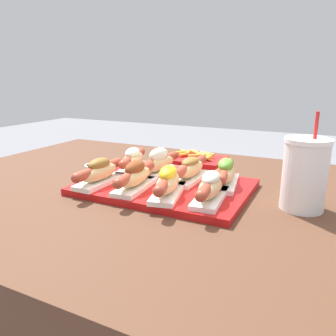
% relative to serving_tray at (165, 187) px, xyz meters
% --- Properties ---
extents(patio_table, '(1.45, 1.00, 0.74)m').
position_rel_serving_tray_xyz_m(patio_table, '(-0.02, 0.01, -0.38)').
color(patio_table, '#4C2D1E').
rests_on(patio_table, ground_plane).
extents(serving_tray, '(0.45, 0.32, 0.02)m').
position_rel_serving_tray_xyz_m(serving_tray, '(0.00, 0.00, 0.00)').
color(serving_tray, '#B71414').
rests_on(serving_tray, patio_table).
extents(hot_dog_0, '(0.06, 0.21, 0.07)m').
position_rel_serving_tray_xyz_m(hot_dog_0, '(-0.16, -0.08, 0.04)').
color(hot_dog_0, white).
rests_on(hot_dog_0, serving_tray).
extents(hot_dog_1, '(0.07, 0.21, 0.08)m').
position_rel_serving_tray_xyz_m(hot_dog_1, '(-0.05, -0.07, 0.04)').
color(hot_dog_1, white).
rests_on(hot_dog_1, serving_tray).
extents(hot_dog_2, '(0.09, 0.20, 0.08)m').
position_rel_serving_tray_xyz_m(hot_dog_2, '(0.05, -0.08, 0.04)').
color(hot_dog_2, white).
rests_on(hot_dog_2, serving_tray).
extents(hot_dog_3, '(0.08, 0.21, 0.07)m').
position_rel_serving_tray_xyz_m(hot_dog_3, '(0.15, -0.06, 0.04)').
color(hot_dog_3, white).
rests_on(hot_dog_3, serving_tray).
extents(hot_dog_4, '(0.10, 0.20, 0.07)m').
position_rel_serving_tray_xyz_m(hot_dog_4, '(-0.15, 0.08, 0.04)').
color(hot_dog_4, white).
rests_on(hot_dog_4, serving_tray).
extents(hot_dog_5, '(0.08, 0.21, 0.08)m').
position_rel_serving_tray_xyz_m(hot_dog_5, '(-0.06, 0.08, 0.04)').
color(hot_dog_5, white).
rests_on(hot_dog_5, serving_tray).
extents(hot_dog_6, '(0.06, 0.21, 0.07)m').
position_rel_serving_tray_xyz_m(hot_dog_6, '(0.05, 0.06, 0.04)').
color(hot_dog_6, white).
rests_on(hot_dog_6, serving_tray).
extents(hot_dog_7, '(0.09, 0.21, 0.07)m').
position_rel_serving_tray_xyz_m(hot_dog_7, '(0.15, 0.06, 0.04)').
color(hot_dog_7, white).
rests_on(hot_dog_7, serving_tray).
extents(sauce_bowl, '(0.08, 0.08, 0.02)m').
position_rel_serving_tray_xyz_m(sauce_bowl, '(-0.29, 0.07, 0.00)').
color(sauce_bowl, white).
rests_on(sauce_bowl, patio_table).
extents(drink_cup, '(0.10, 0.10, 0.23)m').
position_rel_serving_tray_xyz_m(drink_cup, '(0.35, 0.02, 0.08)').
color(drink_cup, white).
rests_on(drink_cup, patio_table).
extents(fries_basket, '(0.18, 0.15, 0.06)m').
position_rel_serving_tray_xyz_m(fries_basket, '(-0.01, 0.26, 0.01)').
color(fries_basket, '#B21919').
rests_on(fries_basket, patio_table).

